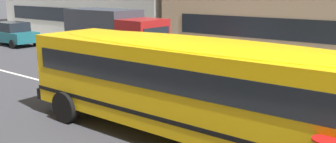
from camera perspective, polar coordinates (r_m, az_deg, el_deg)
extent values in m
plane|color=#38383D|center=(11.52, -0.56, -6.58)|extent=(400.00, 400.00, 0.00)
cube|color=gray|center=(17.89, 14.46, 0.14)|extent=(120.00, 3.00, 0.01)
cube|color=silver|center=(11.51, -0.56, -6.56)|extent=(110.00, 0.16, 0.01)
cube|color=yellow|center=(8.95, 5.08, -2.34)|extent=(10.31, 2.42, 2.06)
cube|color=black|center=(12.62, -15.62, -2.28)|extent=(0.21, 2.34, 0.34)
cube|color=black|center=(8.86, 5.12, -0.03)|extent=(9.70, 2.46, 0.60)
cube|color=black|center=(9.13, 5.00, -6.03)|extent=(10.34, 2.45, 0.11)
ellipsoid|color=yellow|center=(8.74, 5.21, 4.18)|extent=(9.90, 2.23, 0.34)
cylinder|color=red|center=(6.62, 23.80, -10.00)|extent=(0.42, 0.42, 0.03)
cylinder|color=black|center=(12.46, -7.60, -2.91)|extent=(0.94, 0.27, 0.94)
cylinder|color=black|center=(10.99, -16.16, -5.50)|extent=(0.94, 0.27, 0.94)
cube|color=#195B66|center=(27.48, -23.47, 5.22)|extent=(3.93, 1.78, 0.70)
cube|color=black|center=(27.54, -23.74, 6.62)|extent=(2.23, 1.60, 0.64)
cylinder|color=black|center=(26.82, -20.47, 4.55)|extent=(0.60, 0.19, 0.60)
cylinder|color=black|center=(25.99, -23.66, 4.03)|extent=(0.60, 0.19, 0.60)
cylinder|color=black|center=(29.06, -23.17, 4.91)|extent=(0.60, 0.19, 0.60)
cube|color=maroon|center=(18.09, -4.04, 5.22)|extent=(1.88, 2.26, 2.00)
cube|color=black|center=(17.44, -1.84, 5.94)|extent=(0.11, 1.85, 0.70)
cube|color=#333842|center=(20.23, -10.29, 6.43)|extent=(4.28, 2.35, 2.40)
cylinder|color=black|center=(19.06, -1.72, 2.59)|extent=(0.85, 0.29, 0.84)
cylinder|color=black|center=(17.48, -6.45, 1.57)|extent=(0.85, 0.29, 0.84)
cylinder|color=black|center=(21.53, -8.93, 3.65)|extent=(0.85, 0.29, 0.84)
cylinder|color=black|center=(20.16, -13.59, 2.81)|extent=(0.85, 0.29, 0.84)
cube|color=black|center=(29.38, -16.00, 8.71)|extent=(15.06, 0.04, 1.10)
cube|color=black|center=(18.19, 24.40, 5.72)|extent=(16.63, 0.04, 1.10)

